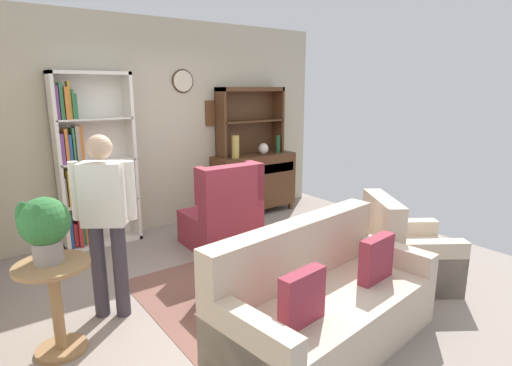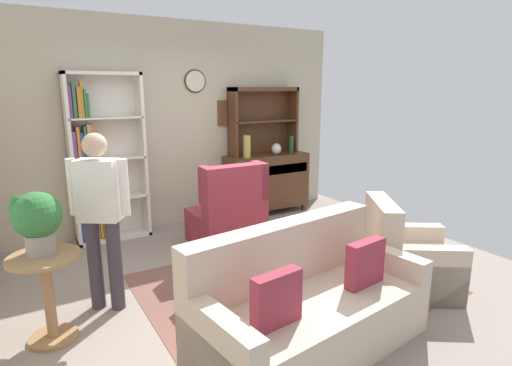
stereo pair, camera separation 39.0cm
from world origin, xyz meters
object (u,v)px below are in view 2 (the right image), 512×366
(sideboard, at_px, (266,181))
(book_stack, at_px, (228,255))
(sideboard_hutch, at_px, (263,112))
(couch_floral, at_px, (306,306))
(bottle_wine, at_px, (291,144))
(bookshelf, at_px, (101,161))
(armchair_floral, at_px, (406,261))
(potted_plant_large, at_px, (36,219))
(plant_stand, at_px, (48,288))
(vase_round, at_px, (276,149))
(coffee_table, at_px, (241,262))
(vase_tall, at_px, (247,146))
(wingback_chair, at_px, (228,216))
(person_reading, at_px, (100,210))

(sideboard, distance_m, book_stack, 2.74)
(sideboard_hutch, xyz_separation_m, couch_floral, (-1.54, -3.12, -1.25))
(bottle_wine, xyz_separation_m, book_stack, (-2.13, -2.03, -0.61))
(bookshelf, relative_size, sideboard_hutch, 1.91)
(armchair_floral, bearing_deg, sideboard, 86.68)
(bottle_wine, xyz_separation_m, potted_plant_large, (-3.60, -1.85, -0.08))
(armchair_floral, relative_size, plant_stand, 1.52)
(vase_round, xyz_separation_m, bottle_wine, (0.26, -0.02, 0.05))
(plant_stand, height_order, coffee_table, plant_stand)
(bottle_wine, distance_m, plant_stand, 4.10)
(vase_round, bearing_deg, book_stack, -132.38)
(bookshelf, distance_m, vase_tall, 2.00)
(armchair_floral, height_order, plant_stand, armchair_floral)
(vase_round, xyz_separation_m, coffee_table, (-1.75, -2.07, -0.65))
(bottle_wine, distance_m, book_stack, 3.01)
(vase_tall, height_order, armchair_floral, vase_tall)
(coffee_table, bearing_deg, vase_round, 49.88)
(bottle_wine, bearing_deg, plant_stand, -152.35)
(sideboard_hutch, height_order, plant_stand, sideboard_hutch)
(potted_plant_large, relative_size, coffee_table, 0.60)
(bookshelf, distance_m, book_stack, 2.36)
(sideboard, relative_size, vase_round, 7.65)
(couch_floral, xyz_separation_m, wingback_chair, (0.40, 2.08, 0.07))
(vase_round, height_order, armchair_floral, vase_round)
(vase_tall, distance_m, wingback_chair, 1.34)
(sideboard_hutch, bearing_deg, vase_tall, -154.11)
(sideboard, xyz_separation_m, armchair_floral, (-0.16, -2.80, -0.22))
(wingback_chair, distance_m, book_stack, 1.33)
(armchair_floral, relative_size, potted_plant_large, 2.23)
(armchair_floral, bearing_deg, bookshelf, 127.64)
(sideboard, height_order, potted_plant_large, potted_plant_large)
(vase_tall, bearing_deg, couch_floral, -111.35)
(sideboard_hutch, distance_m, plant_stand, 3.97)
(person_reading, bearing_deg, potted_plant_large, -152.88)
(bookshelf, xyz_separation_m, coffee_table, (0.77, -2.22, -0.67))
(sideboard, bearing_deg, sideboard_hutch, 90.00)
(plant_stand, distance_m, book_stack, 1.46)
(bookshelf, bearing_deg, potted_plant_large, -112.21)
(sideboard_hutch, xyz_separation_m, vase_tall, (-0.39, -0.19, -0.48))
(person_reading, distance_m, coffee_table, 1.32)
(bookshelf, relative_size, sideboard, 1.62)
(plant_stand, height_order, person_reading, person_reading)
(vase_tall, bearing_deg, sideboard_hutch, 25.89)
(sideboard, relative_size, person_reading, 0.83)
(bookshelf, distance_m, armchair_floral, 3.71)
(bookshelf, distance_m, person_reading, 1.81)
(sideboard, bearing_deg, couch_floral, -117.02)
(coffee_table, bearing_deg, plant_stand, 173.74)
(bottle_wine, height_order, person_reading, person_reading)
(sideboard_hutch, xyz_separation_m, bottle_wine, (0.39, -0.20, -0.50))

